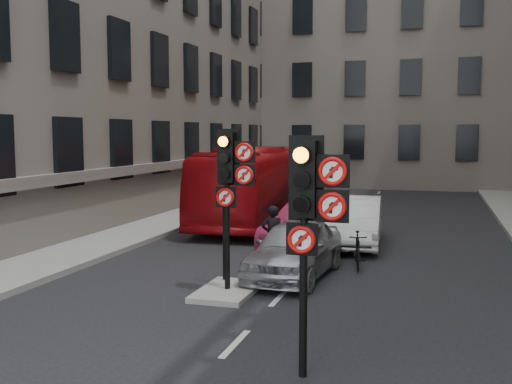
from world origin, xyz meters
The scene contains 12 objects.
pavement_left centered at (-7.20, 12.00, 0.08)m, with size 3.00×50.00×0.16m, color gray.
centre_island centered at (-1.20, 5.00, 0.06)m, with size 1.20×2.00×0.12m, color gray.
building_far centered at (0.00, 38.00, 10.00)m, with size 30.00×14.00×20.00m, color slate.
signal_near centered at (1.49, 0.99, 2.58)m, with size 0.91×0.40×3.58m.
signal_far centered at (-1.11, 4.99, 2.70)m, with size 0.91×0.40×3.58m.
car_silver centered at (-0.11, 7.00, 0.72)m, with size 1.70×4.22×1.44m, color #999BA0.
car_white centered at (0.76, 11.75, 0.77)m, with size 1.63×4.68×1.54m, color silver.
car_pink centered at (-0.59, 11.04, 0.76)m, with size 2.12×5.21×1.51m, color #C2396A.
bus_red centered at (-3.74, 15.86, 1.53)m, with size 2.56×10.95×3.05m, color maroon.
motorcycle centered at (1.28, 8.42, 0.48)m, with size 0.45×1.61×0.97m, color black.
motorcyclist centered at (-0.98, 8.04, 0.83)m, with size 0.60×0.40×1.66m, color black.
info_sign centered at (-1.55, 5.73, 1.42)m, with size 0.35×0.12×2.01m.
Camera 1 is at (3.21, -7.43, 3.62)m, focal length 42.00 mm.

